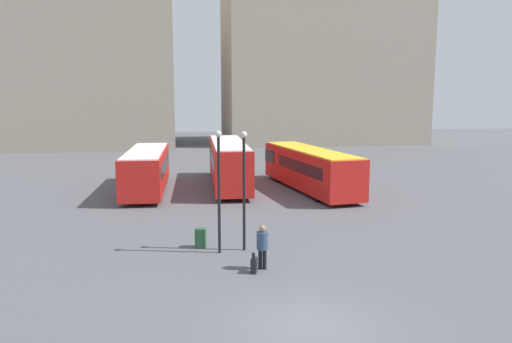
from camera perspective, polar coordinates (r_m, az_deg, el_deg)
ground_plane at (r=15.16m, az=6.05°, el=-17.16°), size 160.00×160.00×0.00m
building_block_right at (r=73.33m, az=7.42°, el=12.60°), size 27.23×14.45×23.53m
bus_0 at (r=35.47m, az=-12.39°, el=0.31°), size 2.99×10.89×2.90m
bus_1 at (r=36.74m, az=-3.17°, el=1.12°), size 3.01×12.52×3.29m
bus_2 at (r=35.43m, az=6.06°, el=0.47°), size 4.15×12.53×2.91m
traveler at (r=19.21m, az=0.74°, el=-8.20°), size 0.56×0.56×1.72m
suitcase at (r=19.05m, az=-0.23°, el=-10.67°), size 0.33×0.45×0.82m
lamp_post_0 at (r=21.09m, az=-1.38°, el=-1.02°), size 0.28×0.28×5.13m
lamp_post_1 at (r=20.76m, az=-4.27°, el=-1.10°), size 0.28×0.28×5.19m
trash_bin at (r=22.16m, az=-6.35°, el=-7.57°), size 0.52×0.52×0.85m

